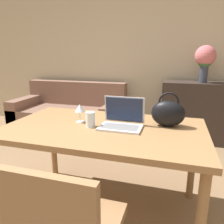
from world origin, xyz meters
TOP-DOWN VIEW (x-y plane):
  - wall_back at (0.00, 2.89)m, footprint 10.00×0.06m
  - dining_table at (0.01, 0.71)m, footprint 1.51×0.89m
  - couch at (-1.16, 2.39)m, footprint 1.77×0.87m
  - sideboard at (0.91, 2.58)m, footprint 1.16×0.40m
  - laptop at (0.14, 0.76)m, footprint 0.31×0.24m
  - drinking_glass at (-0.09, 0.68)m, footprint 0.07×0.07m
  - wine_glass at (-0.21, 0.77)m, footprint 0.08×0.08m
  - handbag at (0.47, 0.86)m, footprint 0.25×0.14m
  - flower_vase at (0.87, 2.54)m, footprint 0.28×0.28m

SIDE VIEW (x-z plane):
  - couch at x=-1.16m, z-range -0.13..0.69m
  - sideboard at x=0.91m, z-range 0.00..0.89m
  - dining_table at x=0.01m, z-range 0.29..1.03m
  - drinking_glass at x=-0.09m, z-range 0.74..0.85m
  - laptop at x=0.14m, z-range 0.69..0.91m
  - handbag at x=0.47m, z-range 0.71..0.98m
  - wine_glass at x=-0.21m, z-range 0.77..0.92m
  - flower_vase at x=0.87m, z-range 0.96..1.47m
  - wall_back at x=0.00m, z-range 0.00..2.70m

